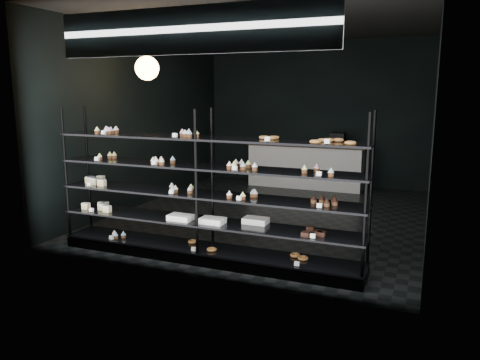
{
  "coord_description": "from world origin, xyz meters",
  "views": [
    {
      "loc": [
        2.47,
        -7.52,
        2.12
      ],
      "look_at": [
        0.18,
        -1.9,
        0.96
      ],
      "focal_mm": 35.0,
      "sensor_mm": 36.0,
      "label": 1
    }
  ],
  "objects": [
    {
      "name": "room",
      "position": [
        0.0,
        0.0,
        1.6
      ],
      "size": [
        5.01,
        6.01,
        3.2
      ],
      "color": "black",
      "rests_on": "ground"
    },
    {
      "name": "display_shelf",
      "position": [
        -0.1,
        -2.45,
        0.63
      ],
      "size": [
        4.0,
        0.5,
        1.91
      ],
      "color": "black",
      "rests_on": "room"
    },
    {
      "name": "signage",
      "position": [
        0.0,
        -2.93,
        2.75
      ],
      "size": [
        3.3,
        0.05,
        0.5
      ],
      "color": "#0B0C39",
      "rests_on": "room"
    },
    {
      "name": "pendant_lamp",
      "position": [
        -1.56,
        -1.35,
        2.45
      ],
      "size": [
        0.36,
        0.36,
        0.91
      ],
      "color": "black",
      "rests_on": "room"
    },
    {
      "name": "service_counter",
      "position": [
        -0.03,
        2.5,
        0.5
      ],
      "size": [
        2.58,
        0.65,
        1.23
      ],
      "color": "white",
      "rests_on": "room"
    }
  ]
}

